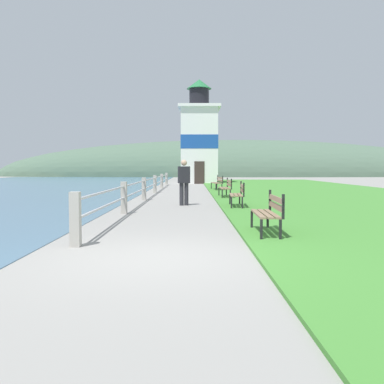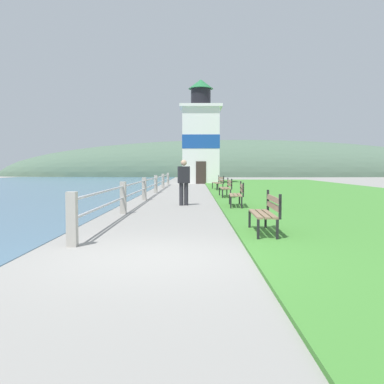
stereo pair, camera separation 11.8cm
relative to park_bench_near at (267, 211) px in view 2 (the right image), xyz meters
name	(u,v)px [view 2 (the right image)]	position (x,y,z in m)	size (l,w,h in m)	color
ground_plane	(150,258)	(-2.26, -2.28, -0.54)	(160.00, 160.00, 0.00)	gray
grass_verge	(318,193)	(5.38, 14.79, -0.51)	(12.00, 51.21, 0.06)	#428433
seawall_railing	(151,184)	(-3.79, 12.73, 0.06)	(0.18, 28.20, 1.01)	#A8A399
park_bench_near	(267,211)	(0.00, 0.00, 0.00)	(0.51, 1.69, 0.94)	#846B51
park_bench_midway	(238,193)	(0.02, 6.29, 0.00)	(0.56, 1.69, 0.94)	#846B51
park_bench_far	(227,187)	(-0.01, 11.34, 0.00)	(0.51, 1.89, 0.94)	#846B51
park_bench_by_lighthouse	(219,182)	(0.00, 18.09, 0.00)	(0.67, 2.02, 0.94)	#846B51
lighthouse	(201,139)	(-0.99, 30.52, 3.52)	(3.80, 3.80, 9.51)	white
person_strolling	(184,181)	(-1.96, 7.29, 0.41)	(0.48, 0.35, 1.75)	#28282D
distant_hillside	(239,176)	(5.74, 61.86, -0.54)	(80.00, 16.00, 12.00)	#4C6651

